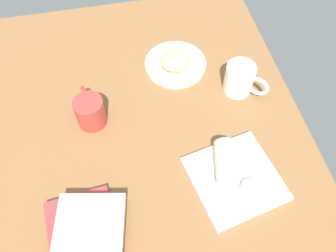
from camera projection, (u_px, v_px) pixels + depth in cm
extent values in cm
cube|color=brown|center=(147.00, 126.00, 103.46)|extent=(110.00, 90.00, 4.00)
cylinder|color=silver|center=(175.00, 64.00, 113.33)|extent=(19.71, 19.71, 1.40)
ellipsoid|color=#DFAC78|center=(175.00, 60.00, 109.88)|extent=(12.61, 12.74, 5.03)
cube|color=white|center=(235.00, 179.00, 91.22)|extent=(25.31, 25.31, 1.60)
cylinder|color=silver|center=(250.00, 189.00, 87.69)|extent=(4.98, 4.98, 2.06)
cylinder|color=#C75D29|center=(251.00, 188.00, 87.08)|extent=(4.08, 4.08, 0.40)
cylinder|color=beige|center=(226.00, 162.00, 89.75)|extent=(12.21, 7.95, 5.75)
cube|color=#A53338|center=(83.00, 232.00, 83.19)|extent=(20.78, 17.59, 2.37)
cube|color=beige|center=(89.00, 234.00, 80.63)|extent=(21.47, 19.22, 2.45)
cylinder|color=#B23833|center=(90.00, 112.00, 98.23)|extent=(8.28, 8.28, 9.06)
cylinder|color=#A96645|center=(88.00, 104.00, 94.94)|extent=(6.79, 6.79, 0.40)
torus|color=#B23833|center=(85.00, 97.00, 101.11)|extent=(6.75, 2.30, 6.64)
cylinder|color=white|center=(239.00, 79.00, 104.71)|extent=(8.75, 8.75, 9.47)
cylinder|color=#B27B4A|center=(242.00, 69.00, 101.26)|extent=(7.17, 7.17, 0.40)
torus|color=white|center=(258.00, 86.00, 103.06)|extent=(5.51, 5.91, 6.88)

